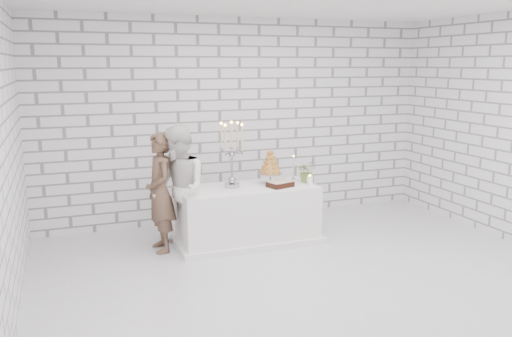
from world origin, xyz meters
name	(u,v)px	position (x,y,z in m)	size (l,w,h in m)	color
ground	(313,277)	(0.00, 0.00, 0.00)	(6.00, 5.00, 0.01)	silver
wall_back	(240,120)	(0.00, 2.50, 1.50)	(6.00, 0.01, 3.00)	white
wall_front	(499,201)	(0.00, -2.50, 1.50)	(6.00, 0.01, 3.00)	white
wall_left	(3,162)	(-3.00, 0.00, 1.50)	(0.01, 5.00, 3.00)	white
cake_table	(248,214)	(-0.28, 1.38, 0.38)	(1.80, 0.80, 0.75)	white
groom	(160,192)	(-1.41, 1.45, 0.76)	(0.55, 0.36, 1.51)	brown
bride	(179,190)	(-1.20, 1.33, 0.80)	(0.78, 0.61, 1.60)	white
candelabra	(232,155)	(-0.48, 1.42, 1.18)	(0.35, 0.35, 0.87)	#9C9CA6
croquembouche	(270,167)	(0.07, 1.43, 0.99)	(0.30, 0.30, 0.47)	#985E26
chocolate_cake	(280,184)	(0.12, 1.23, 0.79)	(0.31, 0.22, 0.08)	black
pillar_candle	(310,180)	(0.54, 1.20, 0.81)	(0.08, 0.08, 0.12)	white
extra_taper	(293,168)	(0.47, 1.58, 0.91)	(0.06, 0.06, 0.32)	beige
flowers	(307,171)	(0.57, 1.37, 0.90)	(0.27, 0.23, 0.30)	#37662E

